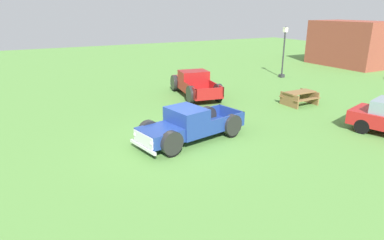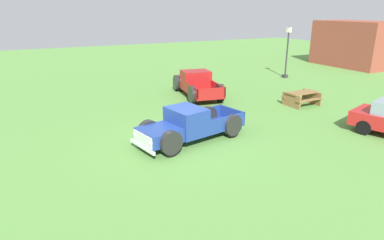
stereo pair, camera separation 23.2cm
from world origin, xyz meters
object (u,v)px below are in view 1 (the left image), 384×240
Objects in this scene: pickup_truck_foreground at (185,126)px; pickup_truck_behind_left at (193,83)px; picnic_table at (300,96)px; lamp_post_far at (284,51)px.

pickup_truck_behind_left is at bearing 149.57° from pickup_truck_foreground.
lamp_post_far is at bearing 144.61° from picnic_table.
pickup_truck_behind_left is at bearing -79.02° from lamp_post_far.
picnic_table is (6.69, -4.75, -1.60)m from lamp_post_far.
lamp_post_far reaches higher than pickup_truck_behind_left.
pickup_truck_foreground is 2.76× the size of picnic_table.
lamp_post_far reaches higher than pickup_truck_foreground.
pickup_truck_behind_left reaches higher than picnic_table.
pickup_truck_foreground is at bearing -56.48° from lamp_post_far.
lamp_post_far is at bearing 123.52° from pickup_truck_foreground.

